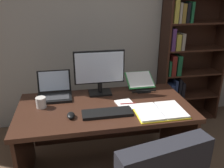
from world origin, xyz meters
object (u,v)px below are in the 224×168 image
at_px(laptop, 54,92).
at_px(pen, 128,103).
at_px(coffee_mug, 41,102).
at_px(reading_stand_with_book, 140,81).
at_px(notepad, 126,104).
at_px(open_binder, 160,111).
at_px(desk, 104,121).
at_px(computer_mouse, 71,115).
at_px(bookshelf, 186,49).
at_px(monitor, 100,72).
at_px(keyboard, 107,113).

xyz_separation_m(laptop, pen, (0.66, -0.30, -0.04)).
bearing_deg(coffee_mug, reading_stand_with_book, 15.29).
bearing_deg(notepad, pen, 0.00).
relative_size(laptop, open_binder, 0.76).
relative_size(laptop, pen, 2.30).
bearing_deg(desk, computer_mouse, -141.33).
distance_m(open_binder, pen, 0.29).
relative_size(bookshelf, pen, 14.37).
bearing_deg(monitor, reading_stand_with_book, 8.79).
distance_m(computer_mouse, open_binder, 0.74).
height_order(reading_stand_with_book, open_binder, reading_stand_with_book).
height_order(keyboard, computer_mouse, computer_mouse).
distance_m(desk, computer_mouse, 0.45).
xyz_separation_m(bookshelf, computer_mouse, (-1.53, -1.07, -0.23)).
bearing_deg(monitor, computer_mouse, -124.62).
bearing_deg(computer_mouse, desk, 38.67).
distance_m(bookshelf, coffee_mug, 1.98).
bearing_deg(coffee_mug, bookshelf, 25.23).
bearing_deg(computer_mouse, laptop, 108.05).
bearing_deg(notepad, coffee_mug, 172.62).
relative_size(desk, coffee_mug, 16.24).
height_order(bookshelf, open_binder, bookshelf).
distance_m(bookshelf, pen, 1.40).
xyz_separation_m(keyboard, open_binder, (0.44, -0.05, -0.00)).
height_order(laptop, notepad, laptop).
relative_size(desk, notepad, 7.34).
relative_size(notepad, pen, 1.50).
bearing_deg(computer_mouse, coffee_mug, 137.34).
distance_m(desk, bookshelf, 1.55).
relative_size(keyboard, notepad, 2.00).
bearing_deg(reading_stand_with_book, coffee_mug, -164.71).
relative_size(reading_stand_with_book, pen, 2.06).
bearing_deg(keyboard, pen, 32.27).
bearing_deg(reading_stand_with_book, desk, -149.19).
distance_m(laptop, keyboard, 0.62).
bearing_deg(computer_mouse, bookshelf, 35.02).
distance_m(computer_mouse, coffee_mug, 0.34).
relative_size(desk, reading_stand_with_book, 5.35).
height_order(bookshelf, pen, bookshelf).
bearing_deg(monitor, pen, -54.43).
distance_m(desk, keyboard, 0.33).
relative_size(keyboard, reading_stand_with_book, 1.46).
bearing_deg(monitor, open_binder, -47.55).
bearing_deg(keyboard, monitor, 90.00).
height_order(open_binder, notepad, open_binder).
height_order(desk, reading_stand_with_book, reading_stand_with_book).
height_order(computer_mouse, coffee_mug, coffee_mug).
bearing_deg(reading_stand_with_book, open_binder, -89.52).
height_order(laptop, computer_mouse, laptop).
bearing_deg(monitor, bookshelf, 27.38).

